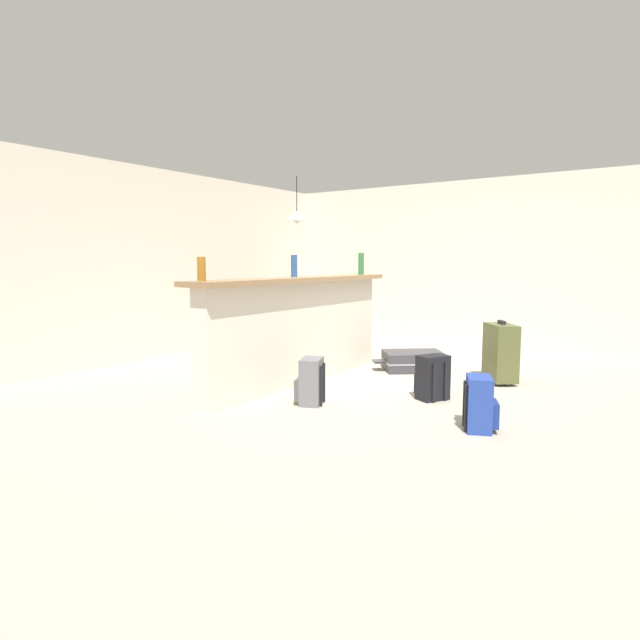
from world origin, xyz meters
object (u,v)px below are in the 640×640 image
object	(u,v)px
bottle_amber	(201,269)
bottle_green	(361,264)
suitcase_flat_charcoal	(413,361)
dining_table	(290,305)
suitcase_upright_olive	(501,352)
backpack_blue	(480,405)
backpack_grey	(311,382)
pendant_lamp	(297,216)
bottle_blue	(294,266)
backpack_black	(432,378)
dining_chair_near_partition	(316,316)

from	to	relation	value
bottle_amber	bottle_green	bearing A→B (deg)	-3.19
suitcase_flat_charcoal	dining_table	bearing A→B (deg)	79.98
bottle_amber	suitcase_flat_charcoal	xyz separation A→B (m)	(2.56, -0.82, -1.12)
dining_table	suitcase_upright_olive	bearing A→B (deg)	-98.00
suitcase_flat_charcoal	backpack_blue	xyz separation A→B (m)	(-1.78, -1.38, 0.09)
backpack_grey	dining_table	bearing A→B (deg)	41.33
pendant_lamp	backpack_grey	bearing A→B (deg)	-140.65
bottle_amber	backpack_grey	distance (m)	1.40
bottle_amber	pendant_lamp	bearing A→B (deg)	22.43
bottle_blue	bottle_green	size ratio (longest dim) A/B	0.87
backpack_blue	bottle_blue	bearing A→B (deg)	76.57
backpack_grey	pendant_lamp	bearing A→B (deg)	39.35
suitcase_flat_charcoal	suitcase_upright_olive	bearing A→B (deg)	-93.78
bottle_green	backpack_black	xyz separation A→B (m)	(-1.06, -1.40, -1.06)
bottle_amber	bottle_green	xyz separation A→B (m)	(2.48, -0.14, 0.03)
dining_table	dining_chair_near_partition	xyz separation A→B (m)	(-0.06, -0.50, -0.13)
suitcase_flat_charcoal	backpack_blue	distance (m)	2.26
bottle_amber	suitcase_flat_charcoal	size ratio (longest dim) A/B	0.24
suitcase_upright_olive	backpack_blue	bearing A→B (deg)	-168.78
pendant_lamp	suitcase_flat_charcoal	xyz separation A→B (m)	(-0.44, -2.06, -1.82)
backpack_black	suitcase_flat_charcoal	bearing A→B (deg)	32.29
pendant_lamp	backpack_blue	bearing A→B (deg)	-122.90
backpack_blue	suitcase_flat_charcoal	bearing A→B (deg)	37.70
bottle_green	dining_chair_near_partition	size ratio (longest dim) A/B	0.29
bottle_amber	pendant_lamp	xyz separation A→B (m)	(3.00, 1.24, 0.71)
bottle_green	bottle_blue	bearing A→B (deg)	173.86
backpack_grey	backpack_blue	bearing A→B (deg)	-85.25
pendant_lamp	backpack_black	size ratio (longest dim) A/B	1.62
bottle_green	dining_chair_near_partition	world-z (taller)	bottle_green
backpack_black	suitcase_upright_olive	world-z (taller)	suitcase_upright_olive
backpack_black	bottle_blue	bearing A→B (deg)	94.88
backpack_blue	bottle_amber	bearing A→B (deg)	109.36
bottle_green	suitcase_flat_charcoal	size ratio (longest dim) A/B	0.31
dining_table	backpack_blue	size ratio (longest dim) A/B	2.62
backpack_black	bottle_green	bearing A→B (deg)	52.91
bottle_green	dining_table	xyz separation A→B (m)	(0.45, 1.46, -0.61)
bottle_amber	pendant_lamp	world-z (taller)	pendant_lamp
dining_chair_near_partition	backpack_blue	xyz separation A→B (m)	(-2.10, -3.02, -0.31)
bottle_amber	suitcase_upright_olive	xyz separation A→B (m)	(2.49, -1.86, -0.90)
suitcase_upright_olive	dining_table	bearing A→B (deg)	82.00
suitcase_flat_charcoal	backpack_blue	bearing A→B (deg)	-142.30
suitcase_flat_charcoal	bottle_green	bearing A→B (deg)	96.13
dining_table	suitcase_flat_charcoal	xyz separation A→B (m)	(-0.38, -2.14, -0.54)
suitcase_flat_charcoal	backpack_grey	distance (m)	1.92
backpack_black	dining_table	bearing A→B (deg)	62.17
dining_chair_near_partition	backpack_black	xyz separation A→B (m)	(-1.45, -2.36, -0.31)
pendant_lamp	bottle_green	bearing A→B (deg)	-110.49
dining_table	pendant_lamp	bearing A→B (deg)	-54.06
backpack_black	suitcase_upright_olive	distance (m)	1.12
bottle_amber	suitcase_upright_olive	bearing A→B (deg)	-36.78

